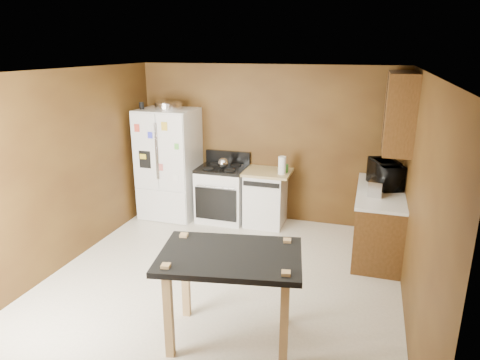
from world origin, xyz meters
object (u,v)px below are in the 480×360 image
at_px(refrigerator, 169,164).
at_px(gas_range, 223,193).
at_px(microwave, 385,175).
at_px(kettle, 223,163).
at_px(island, 230,267).
at_px(paper_towel, 282,165).
at_px(green_canister, 285,168).
at_px(toaster, 377,187).
at_px(roasting_pan, 168,106).
at_px(dishwasher, 266,197).
at_px(pen_cup, 142,106).

bearing_deg(refrigerator, gas_range, 3.81).
bearing_deg(microwave, kettle, 63.68).
bearing_deg(microwave, island, 130.34).
bearing_deg(paper_towel, gas_range, 176.02).
xyz_separation_m(green_canister, microwave, (1.47, -0.32, 0.11)).
bearing_deg(microwave, paper_towel, 60.83).
bearing_deg(green_canister, microwave, -12.18).
distance_m(toaster, refrigerator, 3.34).
bearing_deg(gas_range, green_canister, 2.34).
xyz_separation_m(paper_towel, green_canister, (0.02, 0.11, -0.08)).
bearing_deg(gas_range, kettle, -59.02).
bearing_deg(roasting_pan, kettle, -1.78).
relative_size(microwave, dishwasher, 0.66).
height_order(gas_range, island, gas_range).
height_order(refrigerator, dishwasher, refrigerator).
xyz_separation_m(pen_cup, island, (2.36, -2.67, -1.08)).
relative_size(refrigerator, gas_range, 1.64).
relative_size(roasting_pan, gas_range, 0.40).
xyz_separation_m(pen_cup, gas_range, (1.28, 0.18, -1.39)).
height_order(green_canister, microwave, microwave).
distance_m(pen_cup, gas_range, 1.90).
distance_m(roasting_pan, green_canister, 2.10).
height_order(toaster, refrigerator, refrigerator).
bearing_deg(pen_cup, dishwasher, 5.98).
xyz_separation_m(green_canister, dishwasher, (-0.29, -0.02, -0.50)).
distance_m(microwave, dishwasher, 1.88).
distance_m(green_canister, refrigerator, 1.92).
bearing_deg(microwave, toaster, 144.17).
relative_size(pen_cup, green_canister, 0.92).
height_order(kettle, refrigerator, refrigerator).
distance_m(roasting_pan, paper_towel, 2.05).
bearing_deg(pen_cup, microwave, -1.37).
relative_size(roasting_pan, green_canister, 3.60).
bearing_deg(island, green_canister, 91.41).
relative_size(kettle, microwave, 0.29).
xyz_separation_m(roasting_pan, pen_cup, (-0.39, -0.15, 0.00)).
bearing_deg(dishwasher, green_canister, 3.32).
relative_size(green_canister, island, 0.08).
xyz_separation_m(pen_cup, dishwasher, (2.00, 0.21, -1.40)).
height_order(roasting_pan, dishwasher, roasting_pan).
relative_size(refrigerator, dishwasher, 2.02).
height_order(pen_cup, green_canister, pen_cup).
relative_size(roasting_pan, kettle, 2.60).
xyz_separation_m(kettle, paper_towel, (0.95, -0.01, 0.04)).
bearing_deg(toaster, roasting_pan, 178.51).
xyz_separation_m(gas_range, island, (1.08, -2.86, 0.32)).
height_order(paper_towel, gas_range, paper_towel).
distance_m(pen_cup, island, 3.72).
height_order(gas_range, dishwasher, gas_range).
distance_m(roasting_pan, island, 3.61).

